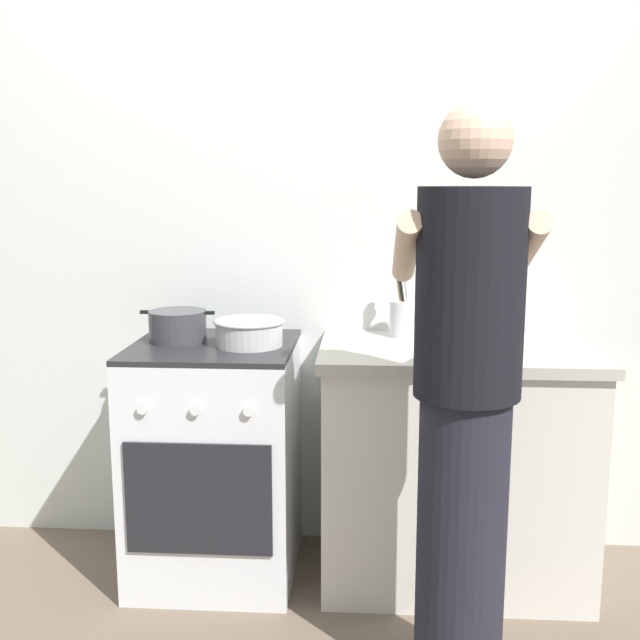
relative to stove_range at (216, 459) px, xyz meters
The scene contains 9 objects.
ground 0.59m from the stove_range, 22.87° to the right, with size 6.00×6.00×0.00m, color #6B5B4C.
back_wall 1.03m from the stove_range, 32.64° to the left, with size 3.20×0.10×2.50m.
countertop 0.90m from the stove_range, ahead, with size 1.00×0.60×0.90m.
stove_range is the anchor object (origin of this frame).
pot 0.53m from the stove_range, 164.83° to the left, with size 0.28×0.21×0.12m.
mixing_bowl 0.52m from the stove_range, ahead, with size 0.26×0.26×0.10m.
utensil_crock 0.91m from the stove_range, 14.33° to the left, with size 0.10×0.10×0.30m.
spice_bottle 1.00m from the stove_range, ahead, with size 0.04×0.04×0.09m.
person 1.14m from the stove_range, 36.43° to the right, with size 0.41×0.50×1.70m.
Camera 1 is at (0.23, -2.58, 1.49)m, focal length 42.82 mm.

